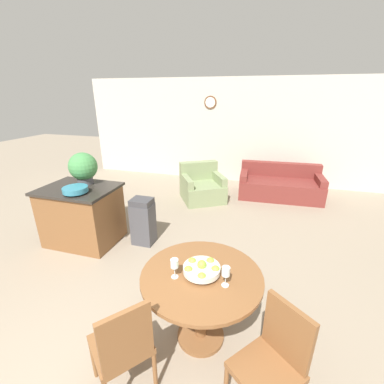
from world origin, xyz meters
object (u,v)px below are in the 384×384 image
wine_glass_right (226,272)px  teal_bowl (75,190)px  dining_chair_near_left (123,345)px  dining_chair_near_right (274,358)px  potted_plant (83,167)px  couch (280,186)px  fruit_bowl (202,269)px  dining_table (201,290)px  kitchen_island (83,215)px  armchair (202,188)px  trash_bin (143,221)px  wine_glass_left (174,264)px

wine_glass_right → teal_bowl: teal_bowl is taller
dining_chair_near_left → teal_bowl: (-1.71, 1.67, 0.48)m
dining_chair_near_right → potted_plant: potted_plant is taller
teal_bowl → couch: (2.99, 3.18, -0.73)m
dining_chair_near_left → fruit_bowl: 0.85m
dining_table → kitchen_island: size_ratio=0.98×
dining_chair_near_left → potted_plant: potted_plant is taller
armchair → trash_bin: bearing=-133.5°
dining_table → dining_chair_near_left: bearing=-124.3°
armchair → dining_table: bearing=-107.2°
wine_glass_right → potted_plant: 2.96m
potted_plant → couch: bearing=41.4°
dining_chair_near_right → couch: bearing=-52.5°
kitchen_island → dining_chair_near_right: bearing=-29.7°
wine_glass_right → couch: size_ratio=0.10×
armchair → wine_glass_right: bearing=-104.1°
couch → trash_bin: bearing=-131.0°
wine_glass_right → wine_glass_left: bearing=-177.6°
dining_table → potted_plant: bearing=148.1°
wine_glass_left → potted_plant: 2.60m
wine_glass_right → teal_bowl: size_ratio=0.53×
dining_chair_near_left → wine_glass_left: (0.22, 0.55, 0.39)m
fruit_bowl → kitchen_island: bearing=151.7°
dining_chair_near_left → wine_glass_left: size_ratio=5.06×
trash_bin → armchair: (0.45, 2.07, -0.10)m
fruit_bowl → teal_bowl: teal_bowl is taller
teal_bowl → couch: teal_bowl is taller
wine_glass_left → wine_glass_right: same height
fruit_bowl → dining_chair_near_left: bearing=-124.3°
couch → armchair: bearing=-161.2°
dining_table → wine_glass_right: (0.23, -0.08, 0.31)m
kitchen_island → couch: kitchen_island is taller
dining_chair_near_right → armchair: bearing=-29.1°
dining_table → potted_plant: 2.78m
wine_glass_right → kitchen_island: wine_glass_right is taller
dining_chair_near_left → couch: 5.02m
dining_chair_near_left → dining_chair_near_right: 1.12m
wine_glass_left → couch: (1.06, 4.30, -0.64)m
dining_chair_near_left → kitchen_island: dining_chair_near_left is taller
couch → armchair: 1.85m
dining_chair_near_right → potted_plant: 3.56m
kitchen_island → wine_glass_left: bearing=-32.9°
dining_chair_near_left → couch: size_ratio=0.50×
trash_bin → couch: bearing=51.7°
wine_glass_right → kitchen_island: size_ratio=0.16×
dining_table → armchair: armchair is taller
dining_chair_near_right → dining_table: bearing=5.5°
wine_glass_left → teal_bowl: (-1.93, 1.12, 0.09)m
fruit_bowl → potted_plant: 2.73m
dining_chair_near_left → wine_glass_right: bearing=-10.0°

